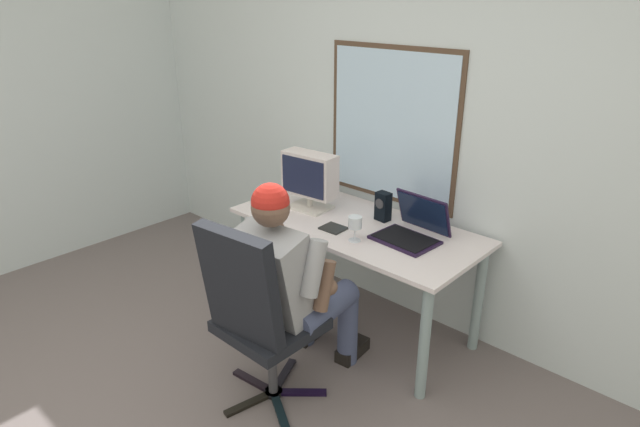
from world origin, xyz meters
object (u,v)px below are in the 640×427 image
Objects in this scene: person_seated at (291,280)px; desk_speaker at (383,206)px; office_chair at (255,310)px; wine_glass at (355,224)px; cd_case at (333,228)px; laptop at (413,227)px; crt_monitor at (310,176)px; desk at (356,239)px.

desk_speaker is (-0.01, 0.82, 0.18)m from person_seated.
desk_speaker is at bearing 91.95° from office_chair.
cd_case is at bearing 168.60° from wine_glass.
wine_glass is at bearing -129.97° from laptop.
wine_glass is 0.36m from desk_speaker.
laptop is at bearing 28.07° from cd_case.
person_seated reaches higher than laptop.
crt_monitor is at bearing -160.78° from desk_speaker.
office_chair reaches higher than cd_case.
crt_monitor is 0.58m from wine_glass.
office_chair reaches higher than desk.
laptop is 2.51× the size of wine_glass.
person_seated reaches higher than desk.
desk_speaker is (-0.04, 1.09, 0.22)m from office_chair.
laptop is at bearing 10.36° from desk.
cd_case is (-0.05, -0.16, 0.11)m from desk.
wine_glass is at bearing -11.40° from cd_case.
office_chair is 0.88× the size of person_seated.
desk is at bearing -118.51° from desk_speaker.
desk is 1.46× the size of office_chair.
crt_monitor is (-0.48, 0.65, 0.31)m from person_seated.
cd_case is at bearing 102.50° from office_chair.
cd_case is at bearing 106.19° from person_seated.
person_seated is at bearing 95.40° from office_chair.
laptop is (0.76, 0.08, -0.16)m from crt_monitor.
laptop is at bearing 5.78° from crt_monitor.
crt_monitor is at bearing 118.79° from office_chair.
laptop is 2.05× the size of desk_speaker.
office_chair is 0.78m from wine_glass.
desk is 0.67m from person_seated.
crt_monitor is (-0.51, 0.93, 0.35)m from office_chair.
desk is 1.28× the size of person_seated.
desk_speaker is (-0.28, 0.09, 0.03)m from laptop.
office_chair reaches higher than wine_glass.
cd_case is (0.34, -0.15, -0.22)m from crt_monitor.
desk is 0.95m from office_chair.
desk is 0.32m from wine_glass.
wine_glass is 0.23m from cd_case.
desk_speaker reaches higher than wine_glass.
wine_glass is (0.05, 0.47, 0.19)m from person_seated.
crt_monitor is 2.09× the size of desk_speaker.
office_chair is at bearing -103.76° from laptop.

